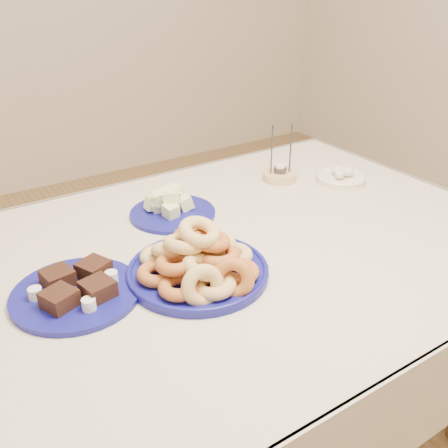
% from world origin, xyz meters
% --- Properties ---
extents(ground, '(5.00, 5.00, 0.00)m').
position_xyz_m(ground, '(0.00, 0.00, 0.00)').
color(ground, olive).
rests_on(ground, ground).
extents(dining_table, '(1.71, 1.11, 0.75)m').
position_xyz_m(dining_table, '(0.00, 0.00, 0.64)').
color(dining_table, brown).
rests_on(dining_table, ground).
extents(donut_platter, '(0.42, 0.42, 0.15)m').
position_xyz_m(donut_platter, '(-0.09, -0.08, 0.79)').
color(donut_platter, navy).
rests_on(donut_platter, dining_table).
extents(melon_plate, '(0.28, 0.28, 0.09)m').
position_xyz_m(melon_plate, '(0.01, 0.24, 0.78)').
color(melon_plate, navy).
rests_on(melon_plate, dining_table).
extents(brownie_plate, '(0.29, 0.29, 0.05)m').
position_xyz_m(brownie_plate, '(-0.36, -0.00, 0.77)').
color(brownie_plate, navy).
rests_on(brownie_plate, dining_table).
extents(candle_holder, '(0.15, 0.15, 0.19)m').
position_xyz_m(candle_holder, '(0.44, 0.28, 0.77)').
color(candle_holder, tan).
rests_on(candle_holder, dining_table).
extents(egg_bowl, '(0.19, 0.19, 0.05)m').
position_xyz_m(egg_bowl, '(0.60, 0.15, 0.77)').
color(egg_bowl, '#EFE6CF').
rests_on(egg_bowl, dining_table).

